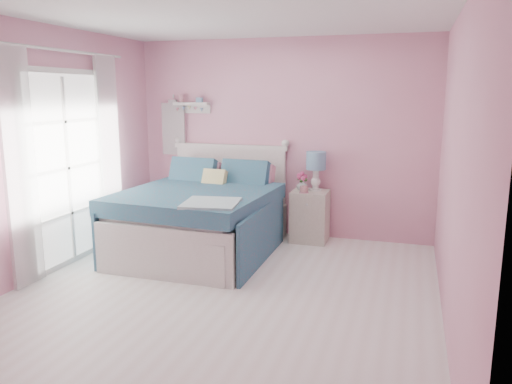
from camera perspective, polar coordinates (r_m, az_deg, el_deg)
The scene contains 13 objects.
floor at distance 4.89m, azimuth -3.97°, elevation -11.64°, with size 4.50×4.50×0.00m, color white.
room_shell at distance 4.51m, azimuth -4.25°, elevation 7.22°, with size 4.50×4.50×4.50m.
bed at distance 6.08m, azimuth -6.14°, elevation -3.00°, with size 1.74×2.13×1.21m.
nightstand at distance 6.50m, azimuth 6.18°, elevation -2.74°, with size 0.46×0.45×0.66m.
table_lamp at distance 6.41m, azimuth 6.87°, elevation 3.24°, with size 0.25×0.25×0.50m.
vase at distance 6.46m, azimuth 5.26°, elevation 0.82°, with size 0.14×0.14×0.14m, color silver.
teacup at distance 6.30m, azimuth 5.50°, elevation 0.29°, with size 0.11×0.11×0.09m, color #D28D91.
roses at distance 6.43m, azimuth 5.25°, elevation 1.80°, with size 0.14×0.11×0.12m.
wall_shelf at distance 7.01m, azimuth -7.33°, elevation 9.84°, with size 0.50×0.15×0.25m.
hanging_dress at distance 7.15m, azimuth -9.40°, elevation 7.13°, with size 0.34×0.03×0.72m, color white.
french_door at distance 5.91m, azimuth -20.77°, elevation 2.51°, with size 0.04×1.32×2.16m.
curtain_near at distance 5.30m, azimuth -25.35°, elevation 2.37°, with size 0.04×0.40×2.32m, color white.
curtain_far at distance 6.46m, azimuth -16.43°, elevation 4.42°, with size 0.04×0.40×2.32m, color white.
Camera 1 is at (1.66, -4.18, 1.90)m, focal length 35.00 mm.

